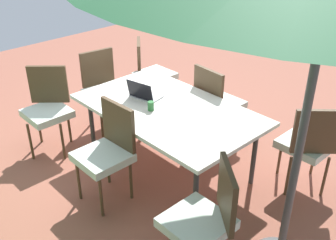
{
  "coord_description": "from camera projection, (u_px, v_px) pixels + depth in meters",
  "views": [
    {
      "loc": [
        -2.68,
        2.5,
        2.62
      ],
      "look_at": [
        0.0,
        0.0,
        0.58
      ],
      "focal_mm": 42.79,
      "sensor_mm": 36.0,
      "label": 1
    }
  ],
  "objects": [
    {
      "name": "ground_plane",
      "position": [
        168.0,
        166.0,
        4.49
      ],
      "size": [
        10.0,
        10.0,
        0.02
      ],
      "primitive_type": "cube",
      "color": "#935442"
    },
    {
      "name": "dining_table",
      "position": [
        168.0,
        112.0,
        4.15
      ],
      "size": [
        1.94,
        1.16,
        0.73
      ],
      "color": "silver",
      "rests_on": "ground_plane"
    },
    {
      "name": "chair_northeast",
      "position": [
        48.0,
        106.0,
        4.55
      ],
      "size": [
        0.59,
        0.59,
        0.98
      ],
      "rotation": [
        0.0,
        0.0,
        3.98
      ],
      "color": "silver",
      "rests_on": "ground_plane"
    },
    {
      "name": "chair_south",
      "position": [
        217.0,
        101.0,
        4.66
      ],
      "size": [
        0.46,
        0.48,
        0.98
      ],
      "rotation": [
        0.0,
        0.0,
        -0.07
      ],
      "color": "silver",
      "rests_on": "ground_plane"
    },
    {
      "name": "chair_east",
      "position": [
        104.0,
        86.0,
        5.02
      ],
      "size": [
        0.49,
        0.48,
        0.98
      ],
      "rotation": [
        0.0,
        0.0,
        4.56
      ],
      "color": "silver",
      "rests_on": "ground_plane"
    },
    {
      "name": "chair_southwest",
      "position": [
        309.0,
        142.0,
        3.88
      ],
      "size": [
        0.59,
        0.59,
        0.98
      ],
      "rotation": [
        0.0,
        0.0,
        0.8
      ],
      "color": "silver",
      "rests_on": "ground_plane"
    },
    {
      "name": "chair_northwest",
      "position": [
        205.0,
        217.0,
        2.97
      ],
      "size": [
        0.58,
        0.58,
        0.98
      ],
      "rotation": [
        0.0,
        0.0,
        2.47
      ],
      "color": "silver",
      "rests_on": "ground_plane"
    },
    {
      "name": "chair_southeast",
      "position": [
        150.0,
        71.0,
        5.45
      ],
      "size": [
        0.58,
        0.58,
        0.98
      ],
      "rotation": [
        0.0,
        0.0,
        5.59
      ],
      "color": "silver",
      "rests_on": "ground_plane"
    },
    {
      "name": "chair_north",
      "position": [
        107.0,
        149.0,
        3.77
      ],
      "size": [
        0.46,
        0.47,
        0.98
      ],
      "rotation": [
        0.0,
        0.0,
        3.18
      ],
      "color": "silver",
      "rests_on": "ground_plane"
    },
    {
      "name": "laptop",
      "position": [
        144.0,
        94.0,
        4.3
      ],
      "size": [
        0.36,
        0.31,
        0.21
      ],
      "rotation": [
        0.0,
        0.0,
        0.21
      ],
      "color": "#B7B7BC",
      "rests_on": "dining_table"
    },
    {
      "name": "cup",
      "position": [
        151.0,
        106.0,
        4.05
      ],
      "size": [
        0.06,
        0.06,
        0.1
      ],
      "primitive_type": "cylinder",
      "color": "#286B33",
      "rests_on": "dining_table"
    }
  ]
}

